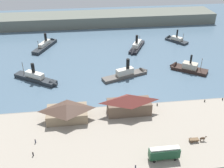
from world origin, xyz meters
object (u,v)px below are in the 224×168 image
(ferry_shed_east_terminal, at_px, (129,103))
(ferry_outer_harbor, at_px, (185,67))
(pedestrian_near_east_shed, at_px, (33,154))
(mooring_post_west, at_px, (223,99))
(ferry_shed_central_terminal, at_px, (67,111))
(ferry_approaching_east, at_px, (130,73))
(pedestrian_standing_center, at_px, (35,141))
(ferry_departing_north, at_px, (47,44))
(ferry_mid_harbor, at_px, (136,47))
(mooring_post_east, at_px, (157,104))
(mooring_post_center_east, at_px, (205,101))
(street_tram, at_px, (164,153))
(ferry_approaching_west, at_px, (174,39))
(pedestrian_walking_west, at_px, (136,167))
(horse_cart, at_px, (197,139))
(ferry_moored_east, at_px, (39,79))

(ferry_shed_east_terminal, bearing_deg, ferry_outer_harbor, 43.70)
(pedestrian_near_east_shed, bearing_deg, mooring_post_west, 16.65)
(ferry_shed_central_terminal, xyz_separation_m, ferry_approaching_east, (30.21, 32.83, -2.89))
(pedestrian_standing_center, distance_m, ferry_departing_north, 89.71)
(ferry_shed_central_terminal, distance_m, pedestrian_near_east_shed, 21.23)
(ferry_mid_harbor, bearing_deg, ferry_outer_harbor, -56.47)
(ferry_departing_north, bearing_deg, mooring_post_east, -55.38)
(ferry_shed_east_terminal, bearing_deg, mooring_post_center_east, 5.65)
(street_tram, height_order, ferry_outer_harbor, ferry_outer_harbor)
(mooring_post_center_east, bearing_deg, ferry_approaching_west, 81.17)
(ferry_departing_north, distance_m, ferry_approaching_west, 82.43)
(pedestrian_walking_west, xyz_separation_m, ferry_mid_harbor, (19.53, 93.05, -0.39))
(ferry_shed_east_terminal, xyz_separation_m, ferry_outer_harbor, (36.20, 34.59, -3.92))
(horse_cart, xyz_separation_m, ferry_approaching_west, (24.19, 94.99, -0.96))
(ferry_mid_harbor, bearing_deg, ferry_approaching_west, 21.71)
(ferry_mid_harbor, bearing_deg, mooring_post_east, -93.63)
(pedestrian_near_east_shed, bearing_deg, ferry_shed_central_terminal, 59.83)
(ferry_outer_harbor, xyz_separation_m, ferry_approaching_east, (-29.93, -2.64, 0.13))
(ferry_mid_harbor, relative_size, ferry_moored_east, 0.95)
(horse_cart, relative_size, ferry_outer_harbor, 0.31)
(pedestrian_walking_west, height_order, mooring_post_east, pedestrian_walking_west)
(pedestrian_standing_center, height_order, ferry_outer_harbor, ferry_outer_harbor)
(horse_cart, distance_m, mooring_post_east, 23.74)
(ferry_approaching_east, bearing_deg, ferry_approaching_west, 49.02)
(pedestrian_standing_center, distance_m, ferry_moored_east, 44.78)
(ferry_shed_central_terminal, distance_m, horse_cart, 47.75)
(ferry_shed_central_terminal, relative_size, ferry_departing_north, 0.63)
(mooring_post_east, relative_size, ferry_moored_east, 0.04)
(pedestrian_standing_center, height_order, pedestrian_walking_west, pedestrian_walking_west)
(pedestrian_near_east_shed, height_order, ferry_approaching_east, ferry_approaching_east)
(ferry_shed_east_terminal, relative_size, ferry_approaching_east, 0.67)
(street_tram, xyz_separation_m, mooring_post_center_east, (26.56, 28.97, -2.21))
(ferry_shed_east_terminal, distance_m, ferry_departing_north, 85.62)
(street_tram, distance_m, ferry_outer_harbor, 67.30)
(ferry_shed_central_terminal, xyz_separation_m, horse_cart, (43.97, -18.47, -2.34))
(mooring_post_center_east, xyz_separation_m, ferry_departing_north, (-71.17, 73.26, -0.17))
(ferry_shed_central_terminal, distance_m, mooring_post_west, 65.21)
(pedestrian_near_east_shed, relative_size, ferry_moored_east, 0.07)
(ferry_shed_central_terminal, distance_m, street_tram, 39.23)
(ferry_shed_central_terminal, distance_m, ferry_approaching_west, 102.53)
(street_tram, relative_size, pedestrian_standing_center, 5.92)
(pedestrian_standing_center, bearing_deg, ferry_shed_central_terminal, 49.12)
(ferry_approaching_east, bearing_deg, ferry_mid_harbor, 72.81)
(ferry_shed_central_terminal, relative_size, street_tram, 1.61)
(horse_cart, bearing_deg, ferry_mid_harbor, 92.51)
(horse_cart, xyz_separation_m, ferry_moored_east, (-58.25, 50.85, -0.49))
(ferry_shed_central_terminal, relative_size, ferry_outer_harbor, 0.80)
(ferry_outer_harbor, bearing_deg, ferry_mid_harbor, 123.53)
(mooring_post_center_east, distance_m, ferry_moored_east, 76.59)
(pedestrian_near_east_shed, distance_m, ferry_approaching_west, 123.21)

